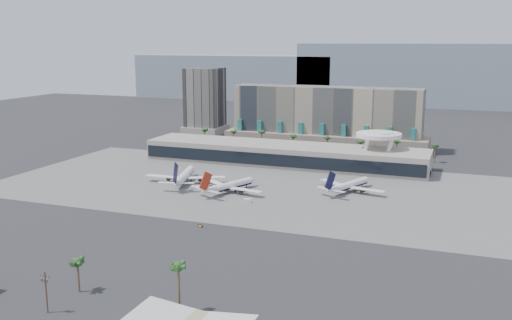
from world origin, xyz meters
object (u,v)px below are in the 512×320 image
(airliner_right, at_px, (349,185))
(taxiway_sign, at_px, (200,226))
(airliner_left, at_px, (184,176))
(service_vehicle_a, at_px, (196,188))
(airliner_centre, at_px, (230,186))
(utility_pole, at_px, (46,288))
(service_vehicle_b, at_px, (247,201))

(airliner_right, distance_m, taxiway_sign, 87.46)
(airliner_left, distance_m, taxiway_sign, 73.33)
(service_vehicle_a, bearing_deg, taxiway_sign, -81.06)
(airliner_centre, xyz_separation_m, airliner_right, (54.64, 21.29, -0.01))
(utility_pole, height_order, airliner_right, airliner_right)
(utility_pole, distance_m, airliner_centre, 134.58)
(airliner_centre, bearing_deg, airliner_right, 43.82)
(airliner_centre, bearing_deg, airliner_left, -173.07)
(service_vehicle_b, height_order, taxiway_sign, service_vehicle_b)
(service_vehicle_b, bearing_deg, taxiway_sign, -110.48)
(airliner_left, height_order, service_vehicle_b, airliner_left)
(utility_pole, distance_m, airliner_left, 146.34)
(utility_pole, bearing_deg, taxiway_sign, 85.10)
(airliner_left, height_order, service_vehicle_a, airliner_left)
(utility_pole, xyz_separation_m, taxiway_sign, (6.92, 80.78, -6.61))
(utility_pole, relative_size, taxiway_sign, 5.13)
(service_vehicle_a, xyz_separation_m, service_vehicle_b, (32.08, -11.56, -0.16))
(service_vehicle_a, xyz_separation_m, taxiway_sign, (27.27, -51.26, -0.49))
(utility_pole, distance_m, service_vehicle_a, 133.74)
(airliner_centre, distance_m, service_vehicle_a, 17.86)
(service_vehicle_a, bearing_deg, airliner_left, 118.97)
(airliner_centre, bearing_deg, service_vehicle_a, -149.49)
(airliner_right, xyz_separation_m, service_vehicle_a, (-72.18, -23.74, -2.31))
(service_vehicle_b, bearing_deg, airliner_right, 27.79)
(utility_pole, xyz_separation_m, airliner_centre, (-2.82, 134.50, -3.80))
(taxiway_sign, bearing_deg, service_vehicle_a, 133.95)
(airliner_left, relative_size, airliner_right, 1.20)
(utility_pole, relative_size, airliner_right, 0.33)
(airliner_right, height_order, service_vehicle_a, airliner_right)
(airliner_centre, relative_size, service_vehicle_a, 8.70)
(service_vehicle_a, relative_size, service_vehicle_b, 1.25)
(airliner_centre, bearing_deg, service_vehicle_b, -21.41)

